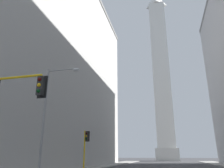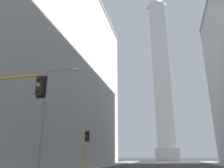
{
  "view_description": "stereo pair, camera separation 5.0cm",
  "coord_description": "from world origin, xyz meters",
  "px_view_note": "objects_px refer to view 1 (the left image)",
  "views": [
    {
      "loc": [
        0.62,
        -2.08,
        1.93
      ],
      "look_at": [
        -13.6,
        54.81,
        21.19
      ],
      "focal_mm": 35.0,
      "sensor_mm": 36.0,
      "label": 1
    },
    {
      "loc": [
        0.67,
        -2.06,
        1.93
      ],
      "look_at": [
        -13.6,
        54.81,
        21.19
      ],
      "focal_mm": 35.0,
      "sensor_mm": 36.0,
      "label": 2
    }
  ],
  "objects_px": {
    "traffic_light_near_left": "(4,102)",
    "street_lamp": "(49,109)",
    "obelisk": "(161,69)",
    "traffic_light_mid_left": "(86,144)"
  },
  "relations": [
    {
      "from": "obelisk",
      "to": "street_lamp",
      "type": "relative_size",
      "value": 7.87
    },
    {
      "from": "traffic_light_near_left",
      "to": "traffic_light_mid_left",
      "type": "distance_m",
      "value": 16.86
    },
    {
      "from": "traffic_light_mid_left",
      "to": "street_lamp",
      "type": "height_order",
      "value": "street_lamp"
    },
    {
      "from": "traffic_light_near_left",
      "to": "street_lamp",
      "type": "relative_size",
      "value": 0.68
    },
    {
      "from": "street_lamp",
      "to": "obelisk",
      "type": "bearing_deg",
      "value": 82.57
    },
    {
      "from": "obelisk",
      "to": "street_lamp",
      "type": "distance_m",
      "value": 77.2
    },
    {
      "from": "traffic_light_near_left",
      "to": "street_lamp",
      "type": "height_order",
      "value": "street_lamp"
    },
    {
      "from": "obelisk",
      "to": "traffic_light_mid_left",
      "type": "distance_m",
      "value": 69.07
    },
    {
      "from": "obelisk",
      "to": "traffic_light_near_left",
      "type": "relative_size",
      "value": 11.61
    },
    {
      "from": "street_lamp",
      "to": "traffic_light_near_left",
      "type": "bearing_deg",
      "value": -83.11
    }
  ]
}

